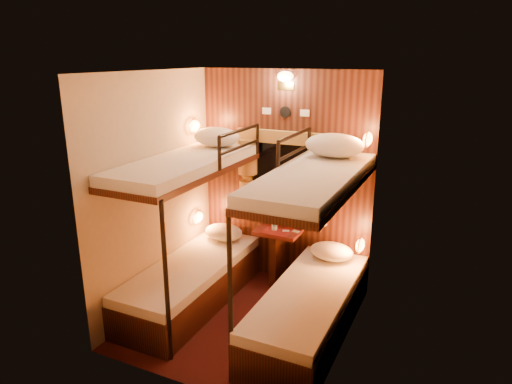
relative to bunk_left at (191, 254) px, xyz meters
The scene contains 22 objects.
floor 0.86m from the bunk_left, ahead, with size 2.10×2.10×0.00m, color black.
ceiling 1.95m from the bunk_left, ahead, with size 2.10×2.10×0.00m, color silver.
wall_back 1.34m from the bunk_left, 56.56° to the left, with size 2.40×2.40×0.00m, color #C6B293.
wall_front 1.44m from the bunk_left, 59.93° to the right, with size 2.40×2.40×0.00m, color #C6B293.
wall_left 0.74m from the bunk_left, 168.93° to the right, with size 2.40×2.40×0.00m, color #C6B293.
wall_right 1.77m from the bunk_left, ahead, with size 2.40×2.40×0.00m, color #C6B293.
back_panel 1.33m from the bunk_left, 56.16° to the left, with size 2.00×0.03×2.40m, color black.
bunk_left is the anchor object (origin of this frame).
bunk_right 1.30m from the bunk_left, ahead, with size 0.72×1.90×1.82m.
window 1.30m from the bunk_left, 55.30° to the left, with size 1.00×0.12×0.79m.
curtains 1.32m from the bunk_left, 54.32° to the left, with size 1.10×0.22×1.00m.
back_fixtures 2.03m from the bunk_left, 55.16° to the left, with size 0.54×0.09×0.48m.
reading_lamps 1.13m from the bunk_left, 44.25° to the left, with size 2.00×0.20×1.25m.
table 1.02m from the bunk_left, 50.33° to the left, with size 0.50×0.34×0.66m.
bottle_left 1.00m from the bunk_left, 51.33° to the left, with size 0.06×0.06×0.21m.
bottle_right 1.00m from the bunk_left, 51.43° to the left, with size 0.06×0.06×0.22m.
sachet_a 1.19m from the bunk_left, 44.22° to the left, with size 0.08×0.06×0.01m, color silver.
sachet_b 1.09m from the bunk_left, 46.71° to the left, with size 0.08×0.06×0.01m, color silver.
pillow_lower_left 0.70m from the bunk_left, 90.18° to the left, with size 0.46×0.33×0.18m, color silver.
pillow_lower_right 1.47m from the bunk_left, 28.36° to the left, with size 0.46×0.33×0.18m, color silver.
pillow_upper_left 1.28m from the bunk_left, 90.21° to the left, with size 0.52×0.37×0.21m, color silver.
pillow_upper_right 1.83m from the bunk_left, 24.93° to the left, with size 0.58×0.41×0.23m, color silver.
Camera 1 is at (1.81, -3.58, 2.53)m, focal length 32.00 mm.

